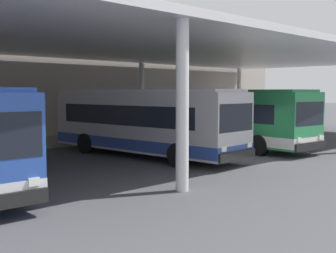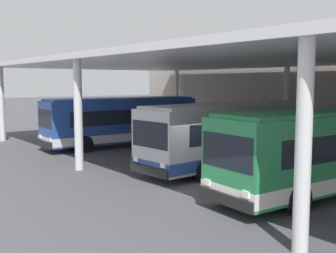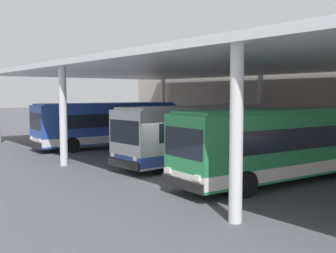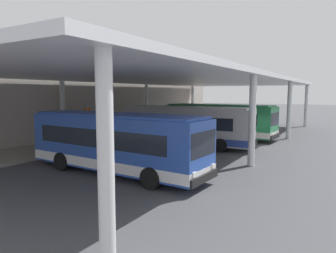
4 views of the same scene
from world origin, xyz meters
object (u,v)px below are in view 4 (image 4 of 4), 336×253
bus_middle_bay (219,120)px  trash_bin (125,129)px  bench_waiting (147,126)px  banner_sign (87,121)px  bus_nearest_bay (115,142)px  bus_second_bay (187,126)px

bus_middle_bay → trash_bin: bearing=113.3°
bench_waiting → banner_sign: (-9.64, -0.88, 1.32)m
trash_bin → banner_sign: bearing=-173.1°
bus_nearest_bay → bus_second_bay: bearing=3.7°
bus_second_bay → banner_sign: (-3.72, 7.12, 0.32)m
trash_bin → banner_sign: 5.88m
bus_second_bay → bench_waiting: bearing=53.5°
bus_second_bay → bench_waiting: bus_second_bay is taller
bus_middle_bay → banner_sign: size_ratio=3.34×
bench_waiting → banner_sign: size_ratio=0.56×
bus_second_bay → bus_middle_bay: size_ratio=1.00×
bus_middle_bay → trash_bin: (-3.59, 8.34, -0.98)m
bench_waiting → banner_sign: bearing=-174.8°
bus_middle_bay → banner_sign: bearing=140.5°
bus_nearest_bay → banner_sign: 9.56m
bus_second_bay → trash_bin: bearing=75.8°
bus_nearest_bay → bus_second_bay: same height
trash_bin → bench_waiting: bearing=2.8°
trash_bin → banner_sign: banner_sign is taller
banner_sign → bench_waiting: bearing=5.2°
bus_nearest_bay → bench_waiting: bus_nearest_bay is taller
bus_middle_bay → bus_nearest_bay: bearing=-179.7°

